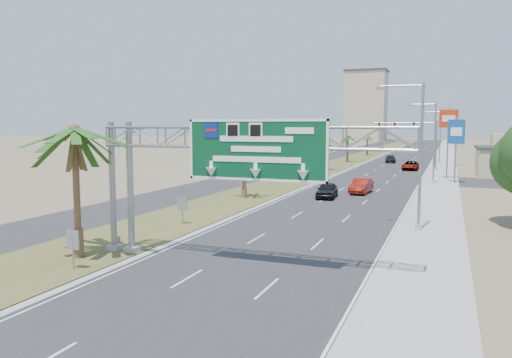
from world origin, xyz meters
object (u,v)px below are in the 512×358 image
Objects in this scene: car_mid_lane at (361,186)px; signal_mast at (423,140)px; palm_near at (74,130)px; sign_gantry at (230,148)px; car_left_lane at (327,190)px; car_far at (390,159)px; pole_sign_red_far at (456,132)px; pole_sign_red_near at (449,123)px; car_right_lane at (411,166)px; pole_sign_blue at (456,135)px.

signal_mast is at bearing 85.59° from car_mid_lane.
palm_near is 0.81× the size of signal_mast.
sign_gantry reaches higher than car_left_lane.
pole_sign_red_far reaches higher than car_far.
signal_mast is 1.08× the size of pole_sign_red_near.
signal_mast is at bearing 13.69° from car_right_lane.
pole_sign_blue reaches higher than car_left_lane.
pole_sign_red_near is at bearing -92.81° from pole_sign_red_far.
signal_mast is 1.26× the size of pole_sign_blue.
palm_near is at bearing -109.51° from car_left_lane.
pole_sign_red_far is (11.76, -3.40, 5.41)m from car_far.
pole_sign_red_far is at bearing 87.19° from pole_sign_red_near.
palm_near is at bearing -112.78° from pole_sign_blue.
car_mid_lane reaches higher than car_far.
pole_sign_red_far is at bearing 67.22° from signal_mast.
pole_sign_red_far is at bearing 71.00° from car_left_lane.
car_right_lane reaches higher than car_far.
pole_sign_red_far is (1.26, 25.61, -1.45)m from pole_sign_red_near.
car_far is 13.38m from pole_sign_red_far.
pole_sign_red_near is at bearing 69.13° from car_mid_lane.
car_right_lane is at bearing 88.63° from car_mid_lane.
palm_near is (-8.14, -1.93, 0.87)m from sign_gantry.
car_left_lane is at bearing -95.45° from car_right_lane.
sign_gantry reaches higher than car_mid_lane.
car_left_lane is 0.59× the size of pole_sign_red_far.
pole_sign_red_near is at bearing 59.56° from car_left_lane.
pole_sign_blue is at bearing 59.00° from car_mid_lane.
car_left_lane is 0.48× the size of pole_sign_red_near.
sign_gantry is 3.19× the size of car_right_lane.
sign_gantry is 30.75m from car_mid_lane.
car_left_lane is at bearing 75.33° from palm_near.
sign_gantry is at bearing -98.68° from pole_sign_red_far.
car_left_lane is 0.87× the size of car_right_lane.
signal_mast is 13.19m from pole_sign_red_far.
sign_gantry is at bearing -92.74° from car_left_lane.
car_mid_lane is at bearing -98.12° from signal_mast.
palm_near is 1.07× the size of pole_sign_red_far.
car_mid_lane is at bearing -114.58° from pole_sign_red_near.
car_far is at bearing 84.61° from car_left_lane.
car_mid_lane is (-4.54, -31.79, -4.06)m from signal_mast.
pole_sign_red_near is at bearing 101.33° from pole_sign_blue.
car_left_lane is at bearing -123.40° from pole_sign_blue.
car_mid_lane is 0.50× the size of pole_sign_red_near.
pole_sign_red_near reaches higher than car_mid_lane.
palm_near reaches higher than car_mid_lane.
palm_near is at bearing -109.83° from pole_sign_red_near.
sign_gantry is 49.59m from pole_sign_red_near.
signal_mast is (14.37, 63.97, -2.08)m from palm_near.
car_mid_lane is 47.34m from car_far.
car_right_lane is 1.08× the size of car_far.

